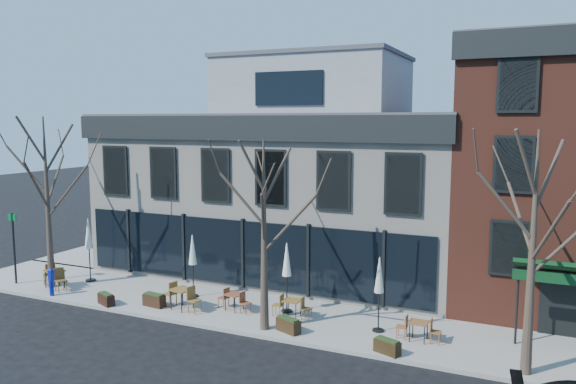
% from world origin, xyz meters
% --- Properties ---
extents(ground, '(120.00, 120.00, 0.00)m').
position_xyz_m(ground, '(0.00, 0.00, 0.00)').
color(ground, black).
rests_on(ground, ground).
extents(sidewalk_front, '(33.50, 4.70, 0.15)m').
position_xyz_m(sidewalk_front, '(3.25, -2.15, 0.07)').
color(sidewalk_front, gray).
rests_on(sidewalk_front, ground).
extents(sidewalk_side, '(4.50, 12.00, 0.15)m').
position_xyz_m(sidewalk_side, '(-11.25, 6.00, 0.07)').
color(sidewalk_side, gray).
rests_on(sidewalk_side, ground).
extents(corner_building, '(18.39, 10.39, 11.10)m').
position_xyz_m(corner_building, '(0.07, 5.07, 4.72)').
color(corner_building, beige).
rests_on(corner_building, ground).
extents(red_brick_building, '(8.20, 11.78, 11.18)m').
position_xyz_m(red_brick_building, '(13.00, 4.98, 5.64)').
color(red_brick_building, brown).
rests_on(red_brick_building, ground).
extents(tree_corner, '(3.93, 3.98, 7.92)m').
position_xyz_m(tree_corner, '(-8.49, -3.20, 4.25)').
color(tree_corner, '#382B21').
rests_on(tree_corner, sidewalk_front).
extents(tree_mid, '(3.50, 3.55, 7.04)m').
position_xyz_m(tree_mid, '(3.01, -3.90, 3.79)').
color(tree_mid, '#382B21').
rests_on(tree_mid, sidewalk_front).
extents(tree_right, '(3.72, 3.77, 7.48)m').
position_xyz_m(tree_right, '(12.01, -3.90, 4.02)').
color(tree_right, '#382B21').
rests_on(tree_right, sidewalk_front).
extents(sign_pole, '(0.50, 0.10, 3.40)m').
position_xyz_m(sign_pole, '(-10.50, -3.50, 2.07)').
color(sign_pole, black).
rests_on(sign_pole, sidewalk_front).
extents(call_box, '(0.25, 0.25, 1.27)m').
position_xyz_m(call_box, '(-7.44, -4.20, 0.82)').
color(call_box, '#0D1AAE').
rests_on(call_box, sidewalk_front).
extents(cafe_set_0, '(2.02, 1.24, 1.05)m').
position_xyz_m(cafe_set_0, '(-8.20, -3.29, 0.69)').
color(cafe_set_0, brown).
rests_on(cafe_set_0, sidewalk_front).
extents(cafe_set_2, '(2.04, 0.95, 1.05)m').
position_xyz_m(cafe_set_2, '(-1.10, -3.30, 0.69)').
color(cafe_set_2, brown).
rests_on(cafe_set_2, sidewalk_front).
extents(cafe_set_3, '(1.66, 0.77, 0.85)m').
position_xyz_m(cafe_set_3, '(0.94, -2.55, 0.59)').
color(cafe_set_3, brown).
rests_on(cafe_set_3, sidewalk_front).
extents(cafe_set_4, '(1.66, 0.69, 0.87)m').
position_xyz_m(cafe_set_4, '(3.44, -2.35, 0.60)').
color(cafe_set_4, brown).
rests_on(cafe_set_4, sidewalk_front).
extents(cafe_set_5, '(1.60, 0.65, 0.85)m').
position_xyz_m(cafe_set_5, '(8.47, -2.67, 0.58)').
color(cafe_set_5, brown).
rests_on(cafe_set_5, sidewalk_front).
extents(umbrella_0, '(0.49, 0.49, 3.08)m').
position_xyz_m(umbrella_0, '(-7.55, -1.73, 2.32)').
color(umbrella_0, black).
rests_on(umbrella_0, sidewalk_front).
extents(umbrella_1, '(0.44, 0.44, 2.78)m').
position_xyz_m(umbrella_1, '(-1.61, -1.73, 2.11)').
color(umbrella_1, black).
rests_on(umbrella_1, sidewalk_front).
extents(umbrella_3, '(0.46, 0.46, 2.86)m').
position_xyz_m(umbrella_3, '(2.97, -1.83, 2.17)').
color(umbrella_3, black).
rests_on(umbrella_3, sidewalk_front).
extents(umbrella_4, '(0.45, 0.45, 2.80)m').
position_xyz_m(umbrella_4, '(6.93, -2.36, 2.13)').
color(umbrella_4, black).
rests_on(umbrella_4, sidewalk_front).
extents(planter_0, '(0.96, 0.66, 0.50)m').
position_xyz_m(planter_0, '(-4.36, -4.17, 0.40)').
color(planter_0, black).
rests_on(planter_0, sidewalk_front).
extents(planter_1, '(1.02, 0.50, 0.55)m').
position_xyz_m(planter_1, '(-2.38, -3.50, 0.42)').
color(planter_1, black).
rests_on(planter_1, sidewalk_front).
extents(planter_2, '(1.04, 0.72, 0.54)m').
position_xyz_m(planter_2, '(3.94, -3.81, 0.42)').
color(planter_2, '#302010').
rests_on(planter_2, sidewalk_front).
extents(planter_3, '(0.97, 0.66, 0.50)m').
position_xyz_m(planter_3, '(7.74, -4.20, 0.40)').
color(planter_3, black).
rests_on(planter_3, sidewalk_front).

